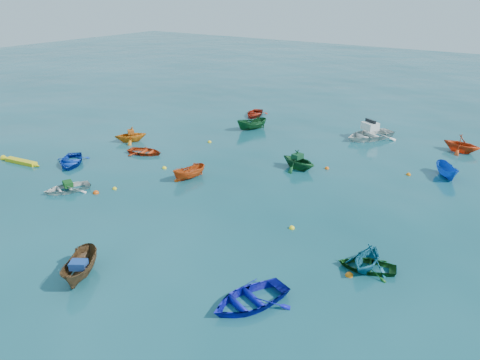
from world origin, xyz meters
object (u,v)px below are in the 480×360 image
Objects in this scene: dinghy_blue_se at (249,304)px; motorboat_white at (369,138)px; dinghy_white_near at (67,191)px; dinghy_blue_sw at (71,164)px; kayak_yellow at (21,163)px.

motorboat_white reaches higher than dinghy_blue_se.
dinghy_blue_sw is at bearing 164.23° from dinghy_white_near.
dinghy_white_near is 24.16m from motorboat_white.
dinghy_blue_sw is 1.16× the size of dinghy_white_near.
dinghy_blue_sw is 0.93× the size of kayak_yellow.
kayak_yellow is 27.27m from motorboat_white.
dinghy_blue_se is at bearing -53.17° from motorboat_white.
dinghy_blue_sw reaches higher than dinghy_white_near.
motorboat_white is (15.56, 17.92, 0.00)m from dinghy_blue_sw.
dinghy_white_near is 0.81× the size of dinghy_blue_se.
kayak_yellow is (-6.88, 1.23, 0.00)m from dinghy_white_near.
dinghy_blue_se is at bearing -108.56° from kayak_yellow.
dinghy_white_near reaches higher than kayak_yellow.
dinghy_white_near is at bearing -83.28° from dinghy_blue_sw.
dinghy_blue_se is at bearing -60.66° from dinghy_blue_sw.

